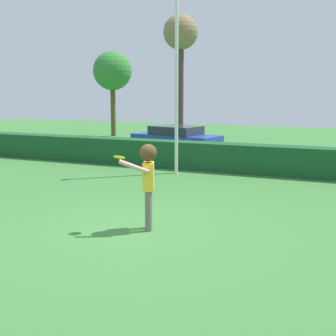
# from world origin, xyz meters

# --- Properties ---
(ground_plane) EXTENTS (60.00, 60.00, 0.00)m
(ground_plane) POSITION_xyz_m (0.00, 0.00, 0.00)
(ground_plane) COLOR #3B7937
(person) EXTENTS (0.64, 0.75, 1.80)m
(person) POSITION_xyz_m (0.27, 0.18, 1.16)
(person) COLOR #6E615D
(person) RESTS_ON ground
(frisbee) EXTENTS (0.23, 0.23, 0.10)m
(frisbee) POSITION_xyz_m (-0.26, -0.05, 1.53)
(frisbee) COLOR yellow
(lamppost) EXTENTS (0.24, 0.24, 6.41)m
(lamppost) POSITION_xyz_m (-1.77, 6.57, 3.52)
(lamppost) COLOR silver
(lamppost) RESTS_ON ground
(hedge_row) EXTENTS (29.49, 0.90, 1.01)m
(hedge_row) POSITION_xyz_m (0.00, 7.70, 0.50)
(hedge_row) COLOR #194D28
(hedge_row) RESTS_ON ground
(parked_car_blue) EXTENTS (4.47, 2.56, 1.25)m
(parked_car_blue) POSITION_xyz_m (-3.94, 11.72, 0.69)
(parked_car_blue) COLOR #263FA5
(parked_car_blue) RESTS_ON ground
(bare_elm_tree) EXTENTS (1.94, 1.94, 7.09)m
(bare_elm_tree) POSITION_xyz_m (-5.60, 16.29, 5.80)
(bare_elm_tree) COLOR #4F3731
(bare_elm_tree) RESTS_ON ground
(willow_tree) EXTENTS (2.46, 2.46, 5.39)m
(willow_tree) POSITION_xyz_m (-10.80, 17.57, 4.10)
(willow_tree) COLOR brown
(willow_tree) RESTS_ON ground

